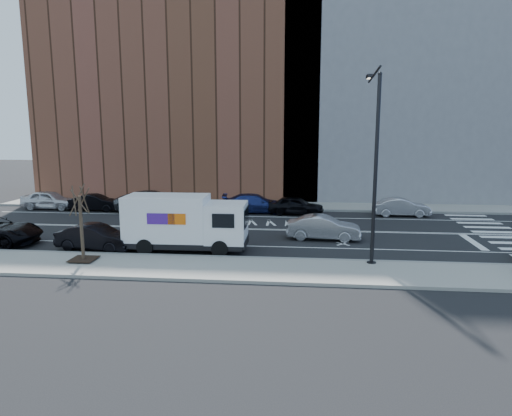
% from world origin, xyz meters
% --- Properties ---
extents(ground, '(120.00, 120.00, 0.00)m').
position_xyz_m(ground, '(0.00, 0.00, 0.00)').
color(ground, black).
rests_on(ground, ground).
extents(sidewalk_near, '(44.00, 3.60, 0.15)m').
position_xyz_m(sidewalk_near, '(0.00, -8.80, 0.07)').
color(sidewalk_near, gray).
rests_on(sidewalk_near, ground).
extents(sidewalk_far, '(44.00, 3.60, 0.15)m').
position_xyz_m(sidewalk_far, '(0.00, 8.80, 0.07)').
color(sidewalk_far, gray).
rests_on(sidewalk_far, ground).
extents(curb_near, '(44.00, 0.25, 0.17)m').
position_xyz_m(curb_near, '(0.00, -7.00, 0.08)').
color(curb_near, gray).
rests_on(curb_near, ground).
extents(curb_far, '(44.00, 0.25, 0.17)m').
position_xyz_m(curb_far, '(0.00, 7.00, 0.08)').
color(curb_far, gray).
rests_on(curb_far, ground).
extents(crosswalk, '(3.00, 14.00, 0.01)m').
position_xyz_m(crosswalk, '(16.00, 0.00, 0.00)').
color(crosswalk, white).
rests_on(crosswalk, ground).
extents(road_markings, '(40.00, 8.60, 0.01)m').
position_xyz_m(road_markings, '(0.00, 0.00, 0.00)').
color(road_markings, white).
rests_on(road_markings, ground).
extents(bldg_brick, '(26.00, 10.00, 22.00)m').
position_xyz_m(bldg_brick, '(-8.00, 15.60, 11.00)').
color(bldg_brick, brown).
rests_on(bldg_brick, ground).
extents(bldg_concrete, '(20.00, 10.00, 26.00)m').
position_xyz_m(bldg_concrete, '(12.00, 15.60, 13.00)').
color(bldg_concrete, slate).
rests_on(bldg_concrete, ground).
extents(streetlight, '(0.44, 4.02, 9.34)m').
position_xyz_m(streetlight, '(7.00, -6.91, 5.08)').
color(streetlight, black).
rests_on(streetlight, ground).
extents(street_tree, '(1.20, 1.20, 3.75)m').
position_xyz_m(street_tree, '(-7.00, -8.40, 1.45)').
color(street_tree, black).
rests_on(street_tree, ground).
extents(fedex_van, '(6.63, 2.43, 3.01)m').
position_xyz_m(fedex_van, '(-2.62, -5.60, 1.58)').
color(fedex_van, black).
rests_on(fedex_van, ground).
extents(far_parked_a, '(4.51, 1.90, 1.52)m').
position_xyz_m(far_parked_a, '(-16.85, 5.84, 0.76)').
color(far_parked_a, silver).
rests_on(far_parked_a, ground).
extents(far_parked_b, '(4.05, 1.50, 1.32)m').
position_xyz_m(far_parked_b, '(-12.82, 5.54, 0.66)').
color(far_parked_b, black).
rests_on(far_parked_b, ground).
extents(far_parked_c, '(6.15, 3.19, 1.66)m').
position_xyz_m(far_parked_c, '(-8.00, 5.58, 0.83)').
color(far_parked_c, '#52555A').
rests_on(far_parked_c, ground).
extents(far_parked_d, '(5.28, 2.63, 1.47)m').
position_xyz_m(far_parked_d, '(-0.00, 5.91, 0.74)').
color(far_parked_d, navy).
rests_on(far_parked_d, ground).
extents(far_parked_e, '(4.36, 2.13, 1.43)m').
position_xyz_m(far_parked_e, '(3.20, 5.41, 0.72)').
color(far_parked_e, black).
rests_on(far_parked_e, ground).
extents(far_parked_f, '(4.17, 1.53, 1.36)m').
position_xyz_m(far_parked_f, '(11.09, 5.62, 0.68)').
color(far_parked_f, '#B8B8BD').
rests_on(far_parked_f, ground).
extents(driving_sedan, '(4.45, 1.84, 1.43)m').
position_xyz_m(driving_sedan, '(4.93, -2.29, 0.72)').
color(driving_sedan, '#A4A4A8').
rests_on(driving_sedan, ground).
extents(near_parked_rear_a, '(4.38, 1.97, 1.40)m').
position_xyz_m(near_parked_rear_a, '(-7.50, -5.90, 0.70)').
color(near_parked_rear_a, black).
rests_on(near_parked_rear_a, ground).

